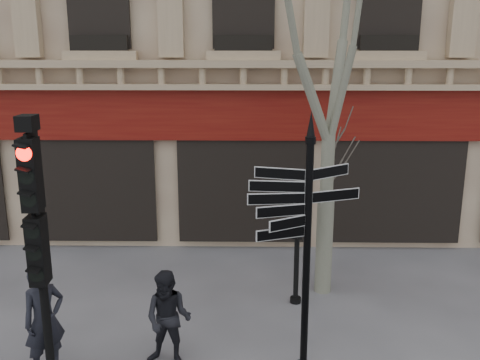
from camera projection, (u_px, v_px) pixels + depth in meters
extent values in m
plane|color=#56565B|center=(240.00, 348.00, 9.61)|extent=(80.00, 80.00, 0.00)
cube|color=#610B09|center=(243.00, 114.00, 13.45)|extent=(28.00, 0.25, 1.30)
cube|color=tan|center=(243.00, 76.00, 12.99)|extent=(28.00, 0.35, 0.74)
cylinder|color=black|center=(306.00, 265.00, 8.40)|extent=(0.12, 0.12, 3.87)
cone|color=black|center=(311.00, 124.00, 7.85)|extent=(0.13, 0.13, 0.39)
cylinder|color=black|center=(41.00, 268.00, 8.17)|extent=(0.14, 0.14, 3.98)
cube|color=black|center=(39.00, 249.00, 8.09)|extent=(0.49, 0.36, 1.08)
cube|color=black|center=(32.00, 174.00, 7.81)|extent=(0.49, 0.36, 1.08)
sphere|color=#FF0C05|center=(30.00, 154.00, 7.74)|extent=(0.23, 0.23, 0.23)
cube|color=black|center=(27.00, 123.00, 7.62)|extent=(0.27, 0.33, 0.23)
cylinder|color=black|center=(297.00, 249.00, 11.03)|extent=(0.12, 0.12, 2.40)
cylinder|color=black|center=(295.00, 299.00, 11.31)|extent=(0.25, 0.25, 0.13)
cube|color=black|center=(298.00, 215.00, 10.85)|extent=(0.45, 0.35, 0.91)
cylinder|color=gray|center=(324.00, 244.00, 11.59)|extent=(0.36, 0.36, 2.21)
cylinder|color=gray|center=(327.00, 167.00, 11.17)|extent=(0.28, 0.28, 1.41)
imported|color=black|center=(44.00, 320.00, 8.70)|extent=(0.81, 0.80, 1.89)
imported|color=black|center=(168.00, 319.00, 8.95)|extent=(0.91, 0.77, 1.68)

